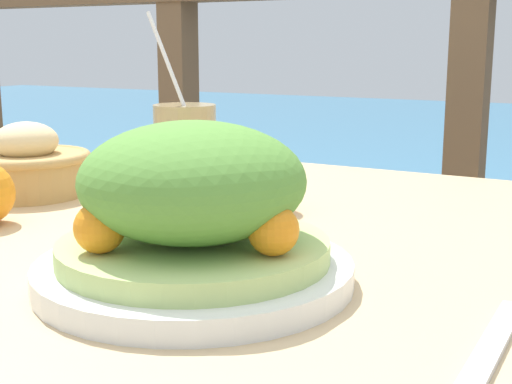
{
  "coord_description": "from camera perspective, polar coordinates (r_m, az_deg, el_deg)",
  "views": [
    {
      "loc": [
        0.31,
        -0.63,
        0.96
      ],
      "look_at": [
        -0.01,
        -0.06,
        0.83
      ],
      "focal_mm": 50.0,
      "sensor_mm": 36.0,
      "label": 1
    }
  ],
  "objects": [
    {
      "name": "knife",
      "position": [
        0.5,
        18.24,
        -11.84
      ],
      "size": [
        0.02,
        0.18,
        0.0
      ],
      "color": "silver",
      "rests_on": "patio_table"
    },
    {
      "name": "drink_glass",
      "position": [
        0.91,
        -5.68,
        3.23
      ],
      "size": [
        0.09,
        0.08,
        0.24
      ],
      "color": "tan",
      "rests_on": "patio_table"
    },
    {
      "name": "orange_near_glass",
      "position": [
        0.84,
        0.78,
        0.62
      ],
      "size": [
        0.07,
        0.07,
        0.07
      ],
      "color": "orange",
      "rests_on": "patio_table"
    },
    {
      "name": "patio_table",
      "position": [
        0.76,
        2.54,
        -11.37
      ],
      "size": [
        1.05,
        0.89,
        0.77
      ],
      "color": "tan",
      "rests_on": "ground_plane"
    },
    {
      "name": "railing_fence",
      "position": [
        1.46,
        16.43,
        4.1
      ],
      "size": [
        2.8,
        0.08,
        1.15
      ],
      "color": "brown",
      "rests_on": "ground_plane"
    },
    {
      "name": "salad_plate",
      "position": [
        0.59,
        -5.07,
        -1.85
      ],
      "size": [
        0.26,
        0.26,
        0.14
      ],
      "color": "silver",
      "rests_on": "patio_table"
    },
    {
      "name": "bread_basket",
      "position": [
        0.98,
        -17.82,
        2.04
      ],
      "size": [
        0.16,
        0.16,
        0.1
      ],
      "color": "tan",
      "rests_on": "patio_table"
    }
  ]
}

